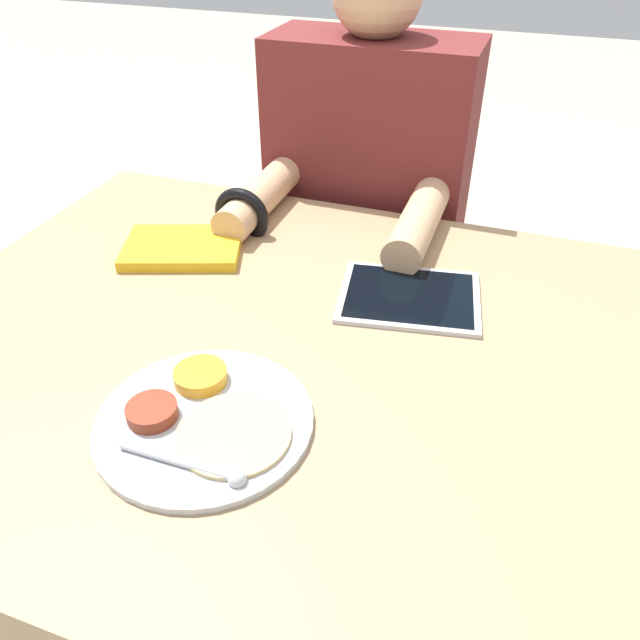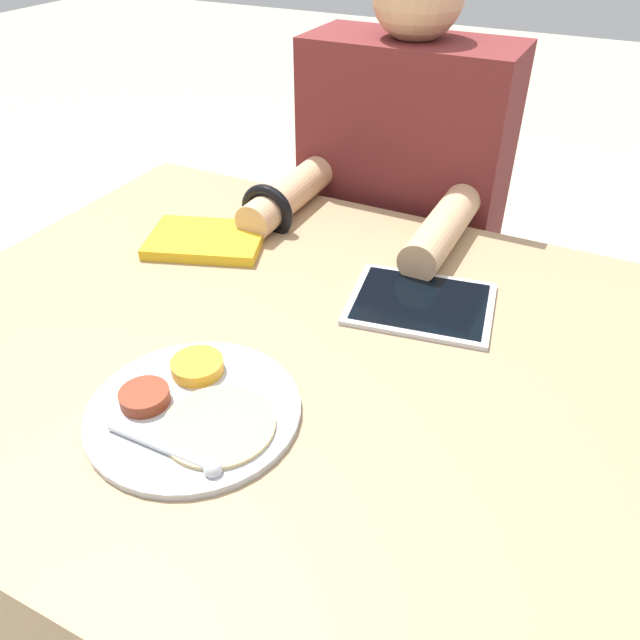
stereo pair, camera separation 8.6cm
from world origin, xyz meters
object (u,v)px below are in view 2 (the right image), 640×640
object	(u,v)px
person_diner	(396,248)
thali_tray	(193,408)
red_notebook	(206,241)
tablet_device	(421,303)

from	to	relation	value
person_diner	thali_tray	bearing A→B (deg)	-89.14
thali_tray	person_diner	distance (m)	0.80
red_notebook	tablet_device	world-z (taller)	red_notebook
thali_tray	tablet_device	bearing A→B (deg)	63.39
red_notebook	person_diner	world-z (taller)	person_diner
tablet_device	person_diner	world-z (taller)	person_diner
tablet_device	thali_tray	bearing A→B (deg)	-116.61
thali_tray	tablet_device	size ratio (longest dim) A/B	1.09
thali_tray	tablet_device	world-z (taller)	thali_tray
red_notebook	tablet_device	bearing A→B (deg)	-1.61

